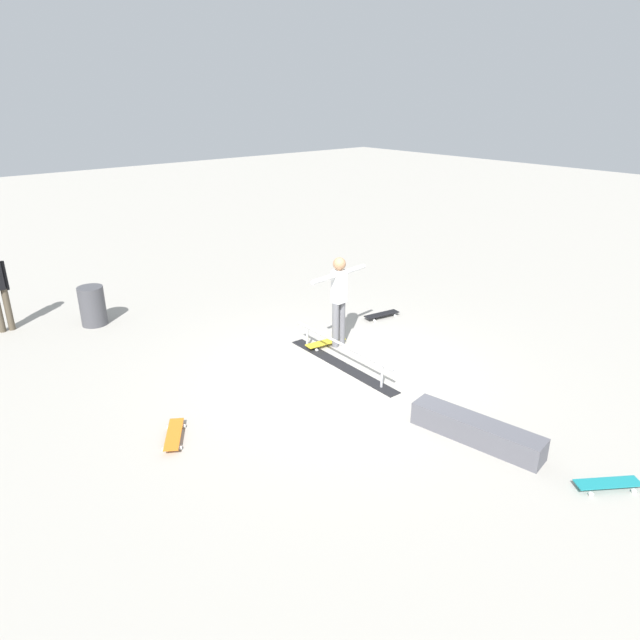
{
  "coord_description": "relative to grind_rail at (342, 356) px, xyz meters",
  "views": [
    {
      "loc": [
        -6.39,
        5.87,
        4.51
      ],
      "look_at": [
        0.23,
        0.24,
        1.0
      ],
      "focal_mm": 31.98,
      "sensor_mm": 36.0,
      "label": 1
    }
  ],
  "objects": [
    {
      "name": "ground_plane",
      "position": [
        -0.23,
        0.26,
        -0.19
      ],
      "size": [
        60.0,
        60.0,
        0.0
      ],
      "primitive_type": "plane",
      "color": "#ADA89E"
    },
    {
      "name": "grind_rail",
      "position": [
        0.0,
        0.0,
        0.0
      ],
      "size": [
        2.7,
        0.36,
        0.44
      ],
      "rotation": [
        0.0,
        0.0,
        -0.04
      ],
      "color": "black",
      "rests_on": "ground_plane"
    },
    {
      "name": "skate_ledge",
      "position": [
        -2.91,
        0.16,
        -0.02
      ],
      "size": [
        1.9,
        0.67,
        0.33
      ],
      "primitive_type": "cube",
      "rotation": [
        0.0,
        0.0,
        0.16
      ],
      "color": "#595960",
      "rests_on": "ground_plane"
    },
    {
      "name": "skater_main",
      "position": [
        0.69,
        -0.54,
        0.81
      ],
      "size": [
        0.24,
        1.39,
        1.73
      ],
      "rotation": [
        0.0,
        0.0,
        4.81
      ],
      "color": "slate",
      "rests_on": "ground_plane"
    },
    {
      "name": "skateboard_main",
      "position": [
        0.82,
        -0.33,
        -0.12
      ],
      "size": [
        0.34,
        0.82,
        0.09
      ],
      "rotation": [
        0.0,
        0.0,
        4.58
      ],
      "color": "yellow",
      "rests_on": "ground_plane"
    },
    {
      "name": "loose_skateboard_black",
      "position": [
        1.14,
        -2.19,
        -0.12
      ],
      "size": [
        0.36,
        0.82,
        0.09
      ],
      "rotation": [
        0.0,
        0.0,
        4.54
      ],
      "color": "black",
      "rests_on": "ground_plane"
    },
    {
      "name": "loose_skateboard_orange",
      "position": [
        -0.17,
        3.31,
        -0.12
      ],
      "size": [
        0.78,
        0.6,
        0.09
      ],
      "rotation": [
        0.0,
        0.0,
        2.56
      ],
      "color": "orange",
      "rests_on": "ground_plane"
    },
    {
      "name": "loose_skateboard_teal",
      "position": [
        -4.56,
        -0.22,
        -0.12
      ],
      "size": [
        0.62,
        0.77,
        0.09
      ],
      "rotation": [
        0.0,
        0.0,
        0.97
      ],
      "color": "teal",
      "rests_on": "ground_plane"
    },
    {
      "name": "trash_bin",
      "position": [
        4.73,
        2.6,
        0.22
      ],
      "size": [
        0.51,
        0.51,
        0.81
      ],
      "primitive_type": "cylinder",
      "color": "#47474C",
      "rests_on": "ground_plane"
    }
  ]
}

